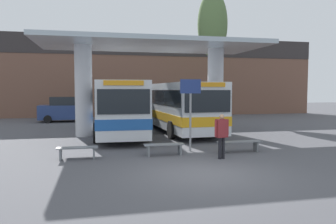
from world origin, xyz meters
TOP-DOWN VIEW (x-y plane):
  - ground_plane at (0.00, 0.00)m, footprint 100.00×100.00m
  - townhouse_backdrop at (0.00, 23.06)m, footprint 40.00×0.58m
  - station_canopy at (0.00, 9.39)m, footprint 12.87×5.84m
  - transit_bus_left_bay at (-1.97, 10.00)m, footprint 2.93×10.66m
  - transit_bus_center_bay at (1.82, 10.49)m, footprint 3.15×10.33m
  - waiting_bench_near_pillar at (-0.63, 3.07)m, footprint 1.63×0.44m
  - waiting_bench_mid_platform at (2.64, 3.07)m, footprint 1.89×0.44m
  - waiting_bench_far_platform at (-4.00, 3.07)m, footprint 1.53×0.44m
  - info_sign_platform at (0.66, 3.71)m, footprint 0.90×0.09m
  - pedestrian_waiting at (1.37, 1.93)m, footprint 0.63×0.34m
  - poplar_tree_behind_left at (6.86, 17.97)m, footprint 2.63×2.63m
  - parked_car_street at (-5.73, 18.61)m, footprint 4.21×2.14m

SIDE VIEW (x-z plane):
  - ground_plane at x=0.00m, z-range 0.00..0.00m
  - waiting_bench_far_platform at x=-4.00m, z-range 0.11..0.57m
  - waiting_bench_near_pillar at x=-0.63m, z-range 0.11..0.57m
  - waiting_bench_mid_platform at x=2.64m, z-range 0.12..0.58m
  - parked_car_street at x=-5.73m, z-range -0.04..2.01m
  - pedestrian_waiting at x=1.37m, z-range 0.19..1.90m
  - transit_bus_center_bay at x=1.82m, z-range 0.18..3.21m
  - transit_bus_left_bay at x=-1.97m, z-range 0.19..3.26m
  - info_sign_platform at x=0.66m, z-range 0.65..3.73m
  - station_canopy at x=0.00m, z-range 1.64..7.03m
  - townhouse_backdrop at x=0.00m, z-range 0.66..8.59m
  - poplar_tree_behind_left at x=6.86m, z-range 2.61..13.90m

